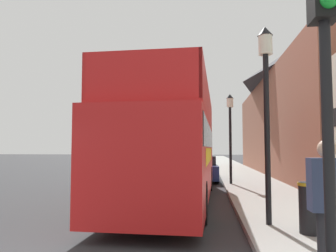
# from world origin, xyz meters

# --- Properties ---
(ground_plane) EXTENTS (144.00, 144.00, 0.00)m
(ground_plane) POSITION_xyz_m (0.00, 21.00, 0.00)
(ground_plane) COLOR #333335
(sidewalk) EXTENTS (3.03, 108.00, 0.14)m
(sidewalk) POSITION_xyz_m (6.87, 18.00, 0.07)
(sidewalk) COLOR #999993
(sidewalk) RESTS_ON ground_plane
(brick_terrace_rear) EXTENTS (6.00, 24.03, 9.43)m
(brick_terrace_rear) POSITION_xyz_m (11.38, 20.12, 4.72)
(brick_terrace_rear) COLOR #935642
(brick_terrace_rear) RESTS_ON ground_plane
(tour_bus) EXTENTS (2.88, 10.74, 3.89)m
(tour_bus) POSITION_xyz_m (3.38, 7.97, 1.78)
(tour_bus) COLOR red
(tour_bus) RESTS_ON ground_plane
(parked_car_ahead_of_bus) EXTENTS (1.95, 4.31, 1.43)m
(parked_car_ahead_of_bus) POSITION_xyz_m (4.21, 15.50, 0.67)
(parked_car_ahead_of_bus) COLOR navy
(parked_car_ahead_of_bus) RESTS_ON ground_plane
(pedestrian_nearest) EXTENTS (0.48, 0.27, 1.85)m
(pedestrian_nearest) POSITION_xyz_m (6.13, 1.10, 1.25)
(pedestrian_nearest) COLOR #232328
(pedestrian_nearest) RESTS_ON sidewalk
(traffic_signal) EXTENTS (0.28, 0.42, 3.98)m
(traffic_signal) POSITION_xyz_m (5.83, 0.16, 3.05)
(traffic_signal) COLOR black
(traffic_signal) RESTS_ON sidewalk
(lamp_post_nearest) EXTENTS (0.35, 0.35, 4.61)m
(lamp_post_nearest) POSITION_xyz_m (5.93, 4.27, 3.32)
(lamp_post_nearest) COLOR black
(lamp_post_nearest) RESTS_ON sidewalk
(lamp_post_second) EXTENTS (0.35, 0.35, 4.44)m
(lamp_post_second) POSITION_xyz_m (5.71, 12.93, 3.22)
(lamp_post_second) COLOR black
(lamp_post_second) RESTS_ON sidewalk
(litter_bin) EXTENTS (0.48, 0.48, 1.04)m
(litter_bin) POSITION_xyz_m (6.62, 3.54, 0.69)
(litter_bin) COLOR black
(litter_bin) RESTS_ON sidewalk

